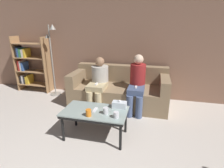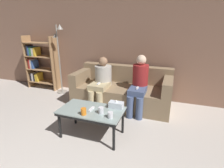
% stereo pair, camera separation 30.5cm
% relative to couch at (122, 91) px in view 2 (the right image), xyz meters
% --- Properties ---
extents(wall_back, '(12.00, 0.06, 2.60)m').
position_rel_couch_xyz_m(wall_back, '(0.00, 0.53, 0.99)').
color(wall_back, '#8C6651').
rests_on(wall_back, ground_plane).
extents(couch, '(2.07, 0.90, 0.82)m').
position_rel_couch_xyz_m(couch, '(0.00, 0.00, 0.00)').
color(couch, '#897051').
rests_on(couch, ground_plane).
extents(coffee_table, '(0.98, 0.55, 0.46)m').
position_rel_couch_xyz_m(coffee_table, '(-0.12, -1.30, 0.10)').
color(coffee_table, '#8C9E99').
rests_on(coffee_table, ground_plane).
extents(cup_near_left, '(0.08, 0.08, 0.09)m').
position_rel_couch_xyz_m(cup_near_left, '(0.24, -1.44, 0.19)').
color(cup_near_left, silver).
rests_on(cup_near_left, coffee_table).
extents(cup_near_right, '(0.08, 0.08, 0.10)m').
position_rel_couch_xyz_m(cup_near_right, '(-0.15, -1.48, 0.20)').
color(cup_near_right, orange).
rests_on(cup_near_right, coffee_table).
extents(cup_far_center, '(0.08, 0.08, 0.10)m').
position_rel_couch_xyz_m(cup_far_center, '(0.07, -1.36, 0.20)').
color(cup_far_center, silver).
rests_on(cup_far_center, coffee_table).
extents(tissue_box, '(0.22, 0.12, 0.13)m').
position_rel_couch_xyz_m(tissue_box, '(0.23, -1.12, 0.20)').
color(tissue_box, silver).
rests_on(tissue_box, coffee_table).
extents(game_remote, '(0.04, 0.15, 0.02)m').
position_rel_couch_xyz_m(game_remote, '(-0.12, -1.30, 0.16)').
color(game_remote, white).
rests_on(game_remote, coffee_table).
extents(bookshelf, '(0.88, 0.32, 1.42)m').
position_rel_couch_xyz_m(bookshelf, '(-2.47, 0.30, 0.39)').
color(bookshelf, '#9E754C').
rests_on(bookshelf, ground_plane).
extents(standing_lamp, '(0.31, 0.26, 1.70)m').
position_rel_couch_xyz_m(standing_lamp, '(-1.66, 0.15, 0.74)').
color(standing_lamp, gray).
rests_on(standing_lamp, ground_plane).
extents(seated_person_left_end, '(0.36, 0.68, 1.05)m').
position_rel_couch_xyz_m(seated_person_left_end, '(-0.40, -0.21, 0.27)').
color(seated_person_left_end, tan).
rests_on(seated_person_left_end, ground_plane).
extents(seated_person_mid_left, '(0.31, 0.66, 1.14)m').
position_rel_couch_xyz_m(seated_person_mid_left, '(0.40, -0.22, 0.30)').
color(seated_person_mid_left, '#47567A').
rests_on(seated_person_mid_left, ground_plane).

